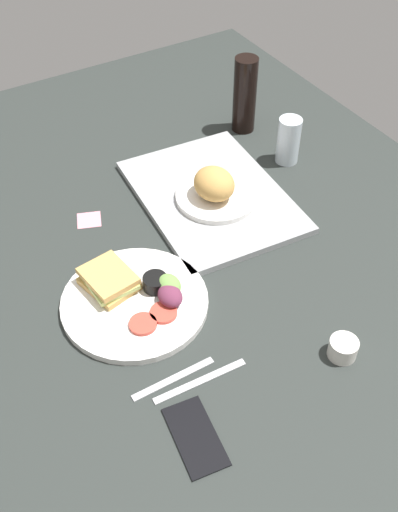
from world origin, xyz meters
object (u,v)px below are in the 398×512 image
object	(u,v)px
soda_bottle	(245,95)
espresso_cup	(343,348)
serving_tray	(212,196)
fork	(173,378)
plate_with_salad	(135,297)
bread_plate_near	(215,189)
drinking_glass	(288,140)
cell_phone	(195,436)
sticky_note	(89,220)
knife	(200,381)

from	to	relation	value
soda_bottle	espresso_cup	xyz separation A→B (cm)	(75.01, -27.41, -8.67)
serving_tray	espresso_cup	xyz separation A→B (cm)	(53.05, -3.33, 1.20)
serving_tray	fork	distance (cm)	53.38
plate_with_salad	bread_plate_near	bearing A→B (deg)	120.45
bread_plate_near	plate_with_salad	distance (cm)	36.03
drinking_glass	fork	distance (cm)	74.52
bread_plate_near	soda_bottle	size ratio (longest dim) A/B	0.94
plate_with_salad	soda_bottle	xyz separation A→B (cm)	(-42.56, 55.56, 9.04)
cell_phone	bread_plate_near	bearing A→B (deg)	152.55
soda_bottle	sticky_note	xyz separation A→B (cm)	(13.78, -53.46, -10.61)
serving_tray	bread_plate_near	size ratio (longest dim) A/B	2.25
soda_bottle	knife	size ratio (longest dim) A/B	1.12
knife	bread_plate_near	bearing A→B (deg)	58.02
serving_tray	cell_phone	xyz separation A→B (cm)	(53.48, -36.39, -0.40)
fork	sticky_note	size ratio (longest dim) A/B	3.04
serving_tray	drinking_glass	world-z (taller)	drinking_glass
espresso_cup	sticky_note	bearing A→B (deg)	-156.95
plate_with_salad	drinking_glass	size ratio (longest dim) A/B	2.43
drinking_glass	sticky_note	bearing A→B (deg)	-95.04
sticky_note	bread_plate_near	bearing A→B (deg)	69.83
bread_plate_near	fork	xyz separation A→B (cm)	(38.84, -33.34, -4.57)
bread_plate_near	espresso_cup	size ratio (longest dim) A/B	3.57
drinking_glass	knife	world-z (taller)	drinking_glass
plate_with_salad	knife	world-z (taller)	plate_with_salad
serving_tray	fork	world-z (taller)	serving_tray
drinking_glass	plate_with_salad	bearing A→B (deg)	-67.21
drinking_glass	soda_bottle	bearing A→B (deg)	-175.60
cell_phone	fork	bearing A→B (deg)	176.04
cell_phone	sticky_note	xyz separation A→B (cm)	(-61.67, 7.01, -0.34)
plate_with_salad	fork	world-z (taller)	plate_with_salad
cell_phone	plate_with_salad	bearing A→B (deg)	179.12
espresso_cup	fork	bearing A→B (deg)	-111.12
drinking_glass	soda_bottle	distance (cm)	19.18
soda_bottle	bread_plate_near	bearing A→B (deg)	-45.29
cell_phone	sticky_note	size ratio (longest dim) A/B	2.57
fork	cell_phone	xyz separation A→B (cm)	(12.24, -2.51, 0.15)
plate_with_salad	fork	bearing A→B (deg)	-6.64
espresso_cup	serving_tray	bearing A→B (deg)	176.41
drinking_glass	knife	size ratio (longest dim) A/B	0.66
serving_tray	knife	world-z (taller)	serving_tray
drinking_glass	fork	world-z (taller)	drinking_glass
drinking_glass	cell_phone	bearing A→B (deg)	-47.45
fork	sticky_note	bearing A→B (deg)	85.11
knife	drinking_glass	bearing A→B (deg)	43.74
serving_tray	cell_phone	distance (cm)	64.69
espresso_cup	soda_bottle	bearing A→B (deg)	159.92
fork	knife	size ratio (longest dim) A/B	0.89
bread_plate_near	sticky_note	size ratio (longest dim) A/B	3.57
espresso_cup	sticky_note	size ratio (longest dim) A/B	1.00
soda_bottle	cell_phone	xyz separation A→B (cm)	(75.45, -60.47, -10.27)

